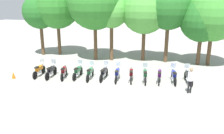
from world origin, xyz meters
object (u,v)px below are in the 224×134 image
(tree_2, at_px, (95,3))
(motorcycle_7, at_px, (131,74))
(tree_3, at_px, (111,12))
(tree_5, at_px, (169,8))
(motorcycle_6, at_px, (117,74))
(tree_6, at_px, (202,20))
(motorcycle_9, at_px, (159,75))
(person_0, at_px, (191,78))
(tree_4, at_px, (145,11))
(motorcycle_2, at_px, (64,72))
(motorcycle_5, at_px, (104,73))
(tree_7, at_px, (213,15))
(motorcycle_4, at_px, (90,73))
(tree_0, at_px, (40,12))
(motorcycle_1, at_px, (51,71))
(traffic_cone, at_px, (13,75))
(motorcycle_0, at_px, (39,70))
(motorcycle_8, at_px, (145,75))
(tree_1, at_px, (57,6))
(motorcycle_11, at_px, (188,76))
(motorcycle_10, at_px, (174,76))
(motorcycle_3, at_px, (78,71))

(tree_2, bearing_deg, motorcycle_7, -49.71)
(tree_3, height_order, tree_5, tree_5)
(motorcycle_6, distance_m, tree_6, 9.73)
(motorcycle_9, distance_m, person_0, 2.83)
(person_0, bearing_deg, tree_4, 7.39)
(motorcycle_2, height_order, motorcycle_6, motorcycle_6)
(motorcycle_5, bearing_deg, tree_7, -53.41)
(motorcycle_6, bearing_deg, motorcycle_4, 90.88)
(tree_0, height_order, tree_3, tree_0)
(motorcycle_1, xyz_separation_m, traffic_cone, (-2.78, -1.05, -0.24))
(motorcycle_0, height_order, motorcycle_1, same)
(motorcycle_5, xyz_separation_m, motorcycle_6, (1.07, -0.00, 0.00))
(motorcycle_2, height_order, tree_7, tree_7)
(person_0, bearing_deg, tree_6, -29.44)
(tree_7, bearing_deg, motorcycle_0, -153.95)
(motorcycle_7, bearing_deg, motorcycle_9, -91.91)
(motorcycle_5, bearing_deg, motorcycle_8, -85.49)
(tree_0, xyz_separation_m, tree_3, (8.00, -0.39, 0.15))
(motorcycle_9, bearing_deg, tree_1, 59.22)
(tree_0, relative_size, tree_5, 0.89)
(tree_2, bearing_deg, motorcycle_11, -29.01)
(motorcycle_7, height_order, tree_0, tree_0)
(motorcycle_1, distance_m, tree_7, 15.14)
(motorcycle_4, distance_m, tree_3, 7.44)
(tree_3, bearing_deg, motorcycle_5, -81.87)
(motorcycle_0, distance_m, tree_5, 13.02)
(tree_0, height_order, tree_5, tree_5)
(tree_1, bearing_deg, motorcycle_2, -62.01)
(motorcycle_8, relative_size, motorcycle_10, 1.00)
(motorcycle_3, xyz_separation_m, tree_2, (-0.32, 5.78, 5.18))
(motorcycle_11, xyz_separation_m, tree_0, (-15.27, 5.51, 4.17))
(motorcycle_7, height_order, traffic_cone, motorcycle_7)
(motorcycle_3, bearing_deg, motorcycle_10, -85.97)
(motorcycle_2, xyz_separation_m, motorcycle_8, (6.45, 0.69, 0.01))
(motorcycle_7, xyz_separation_m, tree_2, (-4.61, 5.44, 5.19))
(traffic_cone, bearing_deg, tree_2, 57.43)
(motorcycle_0, distance_m, tree_1, 8.86)
(motorcycle_9, height_order, tree_3, tree_3)
(motorcycle_9, bearing_deg, motorcycle_0, 94.06)
(motorcycle_6, relative_size, motorcycle_8, 1.00)
(motorcycle_10, bearing_deg, motorcycle_2, 88.98)
(motorcycle_6, bearing_deg, person_0, -109.48)
(motorcycle_1, relative_size, tree_2, 0.26)
(tree_5, bearing_deg, motorcycle_4, -130.56)
(motorcycle_4, xyz_separation_m, person_0, (7.49, -1.11, 0.56))
(tree_1, distance_m, tree_3, 6.31)
(motorcycle_5, xyz_separation_m, motorcycle_7, (2.14, 0.18, -0.01))
(motorcycle_6, height_order, tree_2, tree_2)
(motorcycle_3, xyz_separation_m, motorcycle_9, (6.45, 0.59, -0.01))
(motorcycle_3, height_order, tree_3, tree_3)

